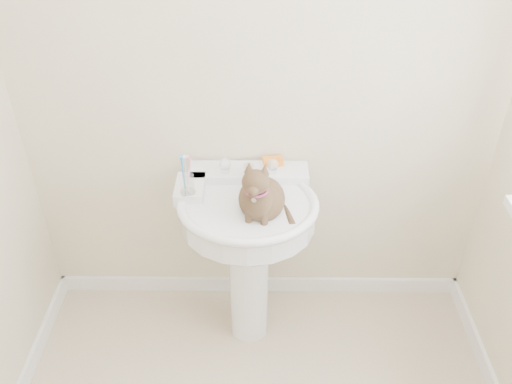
{
  "coord_description": "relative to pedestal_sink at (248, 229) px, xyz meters",
  "views": [
    {
      "loc": [
        0.0,
        -1.06,
        2.24
      ],
      "look_at": [
        -0.01,
        0.77,
        0.91
      ],
      "focal_mm": 38.0,
      "sensor_mm": 36.0,
      "label": 1
    }
  ],
  "objects": [
    {
      "name": "toothbrush_cup",
      "position": [
        -0.26,
        0.01,
        0.24
      ],
      "size": [
        0.07,
        0.07,
        0.19
      ],
      "rotation": [
        0.0,
        0.0,
        -0.01
      ],
      "color": "silver",
      "rests_on": "pedestal_sink"
    },
    {
      "name": "wall_back",
      "position": [
        0.05,
        0.29,
        0.57
      ],
      "size": [
        2.2,
        0.0,
        2.5
      ],
      "primitive_type": null,
      "color": "beige",
      "rests_on": "ground"
    },
    {
      "name": "pedestal_sink",
      "position": [
        0.0,
        0.0,
        0.0
      ],
      "size": [
        0.63,
        0.62,
        0.87
      ],
      "color": "white",
      "rests_on": "floor"
    },
    {
      "name": "cat",
      "position": [
        0.06,
        -0.07,
        0.23
      ],
      "size": [
        0.22,
        0.27,
        0.4
      ],
      "rotation": [
        0.0,
        0.0,
        -0.22
      ],
      "color": "brown",
      "rests_on": "pedestal_sink"
    },
    {
      "name": "faucet",
      "position": [
        0.0,
        0.16,
        0.23
      ],
      "size": [
        0.28,
        0.12,
        0.14
      ],
      "color": "silver",
      "rests_on": "pedestal_sink"
    },
    {
      "name": "soap_bar",
      "position": [
        0.11,
        0.25,
        0.2
      ],
      "size": [
        0.1,
        0.07,
        0.03
      ],
      "primitive_type": "cube",
      "rotation": [
        0.0,
        0.0,
        0.19
      ],
      "color": "orange",
      "rests_on": "pedestal_sink"
    },
    {
      "name": "baseboard_back",
      "position": [
        0.05,
        0.28,
        -0.64
      ],
      "size": [
        2.2,
        0.02,
        0.09
      ],
      "primitive_type": "cube",
      "color": "white",
      "rests_on": "floor"
    }
  ]
}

